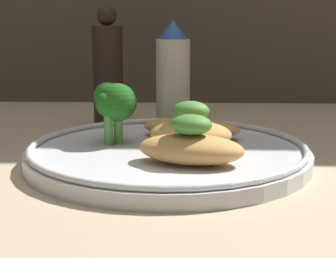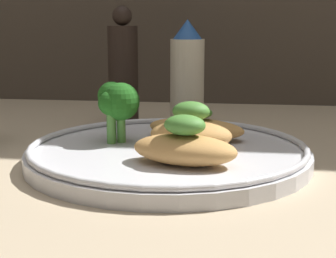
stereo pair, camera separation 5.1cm
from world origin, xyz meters
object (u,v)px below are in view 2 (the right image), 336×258
(broccoli_bunch, at_px, (117,102))
(sauce_bottle, at_px, (184,76))
(plate, at_px, (168,153))
(pepper_grinder, at_px, (123,72))

(broccoli_bunch, xyz_separation_m, sauce_bottle, (0.05, 0.16, 0.01))
(plate, xyz_separation_m, pepper_grinder, (-0.09, 0.18, 0.06))
(sauce_bottle, bearing_deg, broccoli_bunch, -107.91)
(broccoli_bunch, distance_m, sauce_bottle, 0.17)
(broccoli_bunch, bearing_deg, sauce_bottle, 72.09)
(pepper_grinder, bearing_deg, broccoli_bunch, -79.62)
(broccoli_bunch, distance_m, pepper_grinder, 0.17)
(broccoli_bunch, height_order, sauce_bottle, sauce_bottle)
(plate, xyz_separation_m, sauce_bottle, (-0.00, 0.18, 0.06))
(plate, distance_m, pepper_grinder, 0.21)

